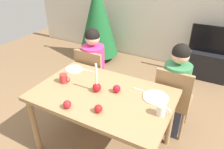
{
  "coord_description": "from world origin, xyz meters",
  "views": [
    {
      "loc": [
        0.92,
        -1.51,
        1.98
      ],
      "look_at": [
        0.0,
        0.2,
        0.87
      ],
      "focal_mm": 33.99,
      "sensor_mm": 36.0,
      "label": 1
    }
  ],
  "objects_px": {
    "mug_left": "(64,78)",
    "apple_near_candle": "(117,89)",
    "chair_left": "(93,75)",
    "christmas_tree": "(98,19)",
    "person_left_child": "(94,71)",
    "candle_centerpiece": "(97,86)",
    "apple_by_right_mug": "(67,104)",
    "dining_table": "(103,100)",
    "chair_right": "(173,98)",
    "person_right_child": "(174,92)",
    "tv_stand": "(208,65)",
    "plate_left": "(74,69)",
    "mug_right": "(162,110)",
    "apple_by_left_plate": "(98,109)",
    "plate_right": "(156,97)",
    "tv": "(215,40)"
  },
  "relations": [
    {
      "from": "christmas_tree",
      "to": "apple_by_left_plate",
      "type": "height_order",
      "value": "christmas_tree"
    },
    {
      "from": "plate_right",
      "to": "candle_centerpiece",
      "type": "bearing_deg",
      "value": -163.05
    },
    {
      "from": "person_right_child",
      "to": "tv_stand",
      "type": "height_order",
      "value": "person_right_child"
    },
    {
      "from": "mug_right",
      "to": "person_left_child",
      "type": "bearing_deg",
      "value": 149.23
    },
    {
      "from": "tv_stand",
      "to": "tv",
      "type": "relative_size",
      "value": 0.81
    },
    {
      "from": "chair_left",
      "to": "apple_near_candle",
      "type": "height_order",
      "value": "chair_left"
    },
    {
      "from": "plate_left",
      "to": "chair_right",
      "type": "bearing_deg",
      "value": 15.97
    },
    {
      "from": "chair_left",
      "to": "person_left_child",
      "type": "xyz_separation_m",
      "value": [
        0.0,
        0.03,
        0.06
      ]
    },
    {
      "from": "mug_right",
      "to": "candle_centerpiece",
      "type": "bearing_deg",
      "value": 176.22
    },
    {
      "from": "christmas_tree",
      "to": "tv",
      "type": "bearing_deg",
      "value": 7.32
    },
    {
      "from": "mug_left",
      "to": "apple_near_candle",
      "type": "relative_size",
      "value": 1.63
    },
    {
      "from": "christmas_tree",
      "to": "person_left_child",
      "type": "bearing_deg",
      "value": -60.6
    },
    {
      "from": "mug_left",
      "to": "apple_near_candle",
      "type": "xyz_separation_m",
      "value": [
        0.59,
        0.11,
        -0.01
      ]
    },
    {
      "from": "chair_left",
      "to": "tv",
      "type": "distance_m",
      "value": 2.18
    },
    {
      "from": "candle_centerpiece",
      "to": "apple_by_right_mug",
      "type": "xyz_separation_m",
      "value": [
        -0.09,
        -0.36,
        -0.03
      ]
    },
    {
      "from": "dining_table",
      "to": "chair_right",
      "type": "distance_m",
      "value": 0.86
    },
    {
      "from": "person_right_child",
      "to": "tv_stand",
      "type": "relative_size",
      "value": 1.83
    },
    {
      "from": "plate_left",
      "to": "apple_by_right_mug",
      "type": "relative_size",
      "value": 2.65
    },
    {
      "from": "candle_centerpiece",
      "to": "apple_by_right_mug",
      "type": "relative_size",
      "value": 4.02
    },
    {
      "from": "person_left_child",
      "to": "tv",
      "type": "height_order",
      "value": "person_left_child"
    },
    {
      "from": "apple_by_right_mug",
      "to": "mug_right",
      "type": "bearing_deg",
      "value": 21.85
    },
    {
      "from": "mug_right",
      "to": "apple_near_candle",
      "type": "xyz_separation_m",
      "value": [
        -0.5,
        0.13,
        -0.01
      ]
    },
    {
      "from": "person_left_child",
      "to": "mug_right",
      "type": "bearing_deg",
      "value": -30.77
    },
    {
      "from": "chair_left",
      "to": "apple_by_left_plate",
      "type": "bearing_deg",
      "value": -53.95
    },
    {
      "from": "chair_left",
      "to": "dining_table",
      "type": "bearing_deg",
      "value": -49.34
    },
    {
      "from": "chair_right",
      "to": "candle_centerpiece",
      "type": "distance_m",
      "value": 0.94
    },
    {
      "from": "tv_stand",
      "to": "chair_right",
      "type": "bearing_deg",
      "value": -98.43
    },
    {
      "from": "dining_table",
      "to": "apple_near_candle",
      "type": "bearing_deg",
      "value": 38.18
    },
    {
      "from": "chair_right",
      "to": "christmas_tree",
      "type": "distance_m",
      "value": 2.39
    },
    {
      "from": "chair_right",
      "to": "plate_left",
      "type": "xyz_separation_m",
      "value": [
        -1.16,
        -0.33,
        0.24
      ]
    },
    {
      "from": "person_left_child",
      "to": "apple_by_right_mug",
      "type": "bearing_deg",
      "value": -70.24
    },
    {
      "from": "chair_right",
      "to": "candle_centerpiece",
      "type": "relative_size",
      "value": 2.88
    },
    {
      "from": "tv",
      "to": "mug_left",
      "type": "relative_size",
      "value": 6.04
    },
    {
      "from": "apple_by_left_plate",
      "to": "person_left_child",
      "type": "bearing_deg",
      "value": 125.06
    },
    {
      "from": "person_right_child",
      "to": "candle_centerpiece",
      "type": "distance_m",
      "value": 0.95
    },
    {
      "from": "tv",
      "to": "tv_stand",
      "type": "bearing_deg",
      "value": -90.0
    },
    {
      "from": "person_left_child",
      "to": "apple_by_right_mug",
      "type": "xyz_separation_m",
      "value": [
        0.36,
        -0.99,
        0.22
      ]
    },
    {
      "from": "person_left_child",
      "to": "plate_right",
      "type": "distance_m",
      "value": 1.13
    },
    {
      "from": "chair_left",
      "to": "apple_near_candle",
      "type": "relative_size",
      "value": 11.21
    },
    {
      "from": "dining_table",
      "to": "plate_left",
      "type": "distance_m",
      "value": 0.64
    },
    {
      "from": "tv",
      "to": "apple_near_candle",
      "type": "xyz_separation_m",
      "value": [
        -0.73,
        -2.21,
        0.08
      ]
    },
    {
      "from": "chair_right",
      "to": "plate_left",
      "type": "distance_m",
      "value": 1.23
    },
    {
      "from": "apple_by_right_mug",
      "to": "person_right_child",
      "type": "bearing_deg",
      "value": 52.66
    },
    {
      "from": "plate_right",
      "to": "apple_near_candle",
      "type": "height_order",
      "value": "apple_near_candle"
    },
    {
      "from": "chair_right",
      "to": "tv_stand",
      "type": "relative_size",
      "value": 1.41
    },
    {
      "from": "apple_near_candle",
      "to": "person_left_child",
      "type": "bearing_deg",
      "value": 139.05
    },
    {
      "from": "christmas_tree",
      "to": "apple_by_right_mug",
      "type": "xyz_separation_m",
      "value": [
        1.14,
        -2.38,
        -0.08
      ]
    },
    {
      "from": "person_right_child",
      "to": "chair_right",
      "type": "bearing_deg",
      "value": -90.0
    },
    {
      "from": "candle_centerpiece",
      "to": "plate_left",
      "type": "xyz_separation_m",
      "value": [
        -0.5,
        0.27,
        -0.06
      ]
    },
    {
      "from": "dining_table",
      "to": "chair_right",
      "type": "relative_size",
      "value": 1.56
    }
  ]
}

